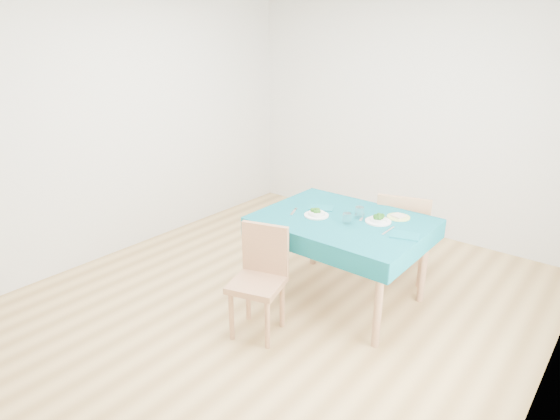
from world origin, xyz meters
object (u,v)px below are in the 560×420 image
Objects in this scene: bowl_near at (317,212)px; side_plate at (398,217)px; table at (341,260)px; chair_near at (257,279)px; chair_far at (406,217)px; bowl_far at (378,218)px.

side_plate is (0.55, 0.40, -0.03)m from bowl_near.
side_plate is at bearing 35.58° from bowl_near.
bowl_near reaches higher than table.
chair_near reaches higher than bowl_near.
chair_far is (0.21, 0.78, 0.21)m from table.
side_plate is at bearing 41.18° from table.
chair_near is (-0.23, -0.83, 0.09)m from table.
bowl_far is (0.49, 0.94, 0.32)m from chair_near.
chair_far is 0.70m from bowl_far.
table is at bearing -157.27° from bowl_far.
table is at bearing 58.46° from chair_far.
side_plate is (0.57, 1.14, 0.30)m from chair_near.
bowl_near is 0.51m from bowl_far.
bowl_far is at bearing 78.16° from chair_far.
chair_near is at bearing -116.85° from side_plate.
chair_near is 1.11m from bowl_far.
table is 0.47m from bowl_near.
bowl_far is at bearing 22.73° from table.
bowl_near is 0.68m from side_plate.
chair_far is at bearing 64.28° from bowl_near.
bowl_far is at bearing 45.24° from chair_near.
chair_near is 4.90× the size of side_plate.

